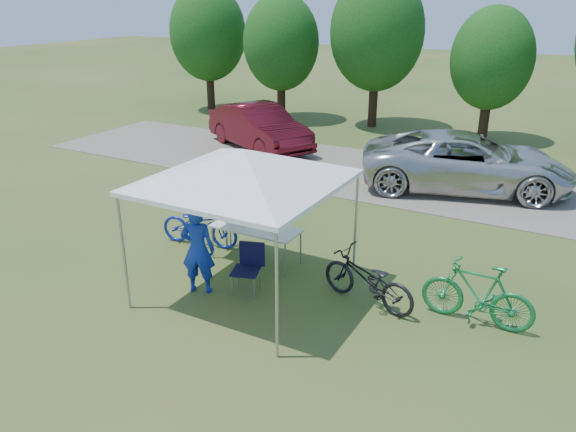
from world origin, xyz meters
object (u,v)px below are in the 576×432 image
at_px(cyclist, 198,249).
at_px(folding_chair, 249,263).
at_px(folding_table, 256,229).
at_px(bike_green, 478,294).
at_px(bike_blue, 200,225).
at_px(sedan, 259,127).
at_px(minivan, 467,162).
at_px(cooler, 237,215).
at_px(bike_dark, 367,280).

bearing_deg(cyclist, folding_chair, -170.08).
distance_m(folding_table, bike_green, 4.47).
bearing_deg(bike_blue, sedan, 12.59).
relative_size(cyclist, minivan, 0.30).
bearing_deg(cyclist, bike_blue, -74.33).
relative_size(folding_table, folding_chair, 1.95).
relative_size(cooler, bike_blue, 0.26).
relative_size(folding_chair, cooler, 1.98).
bearing_deg(bike_blue, bike_green, -103.00).
bearing_deg(bike_dark, minivan, -167.56).
xyz_separation_m(cooler, bike_dark, (3.10, -0.55, -0.43)).
bearing_deg(bike_green, bike_blue, -92.59).
bearing_deg(cyclist, minivan, -130.99).
bearing_deg(sedan, folding_chair, -122.79).
xyz_separation_m(folding_table, bike_green, (4.46, -0.24, -0.15)).
bearing_deg(cooler, bike_green, -2.84).
distance_m(cyclist, sedan, 10.30).
xyz_separation_m(bike_blue, bike_green, (5.96, -0.33, 0.09)).
bearing_deg(minivan, cyclist, 144.22).
relative_size(bike_blue, sedan, 0.38).
distance_m(cooler, bike_blue, 1.14).
bearing_deg(folding_chair, sedan, 102.82).
distance_m(folding_chair, minivan, 8.12).
xyz_separation_m(folding_chair, minivan, (2.21, 7.81, 0.26)).
height_order(cyclist, bike_green, cyclist).
bearing_deg(cyclist, bike_dark, 178.69).
bearing_deg(folding_table, cyclist, -98.79).
xyz_separation_m(cooler, minivan, (3.20, 6.69, -0.11)).
bearing_deg(bike_blue, bike_dark, -108.55).
height_order(folding_table, bike_blue, bike_blue).
height_order(cooler, bike_blue, cooler).
distance_m(cooler, bike_green, 4.94).
xyz_separation_m(bike_blue, minivan, (4.24, 6.61, 0.34)).
distance_m(folding_chair, bike_blue, 2.36).
relative_size(cooler, bike_green, 0.25).
distance_m(bike_green, sedan, 12.11).
relative_size(bike_dark, sedan, 0.40).
distance_m(cyclist, minivan, 8.81).
bearing_deg(cooler, folding_chair, -48.45).
xyz_separation_m(cooler, bike_green, (4.92, -0.24, -0.37)).
xyz_separation_m(folding_chair, cyclist, (-0.78, -0.47, 0.30)).
relative_size(cooler, minivan, 0.08).
xyz_separation_m(cooler, bike_blue, (-1.04, 0.08, -0.45)).
xyz_separation_m(bike_green, bike_dark, (-1.82, -0.31, -0.06)).
height_order(cooler, sedan, sedan).
height_order(bike_blue, sedan, sedan).
relative_size(folding_chair, sedan, 0.20).
relative_size(folding_table, bike_blue, 1.02).
height_order(folding_chair, sedan, sedan).
height_order(bike_dark, minivan, minivan).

